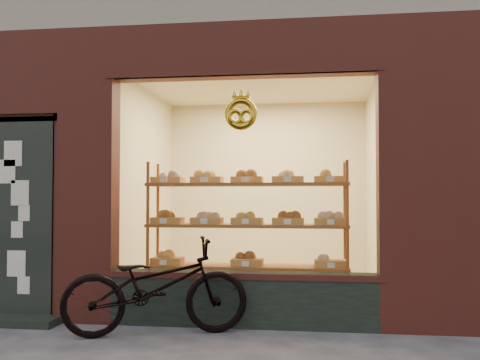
# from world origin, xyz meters

# --- Properties ---
(display_shelf) EXTENTS (2.20, 0.45, 1.70)m
(display_shelf) POSITION_xyz_m (0.45, 2.55, 0.89)
(display_shelf) COLOR brown
(display_shelf) RESTS_ON ground
(bicycle) EXTENTS (1.86, 1.13, 0.92)m
(bicycle) POSITION_xyz_m (-0.32, 1.67, 0.46)
(bicycle) COLOR black
(bicycle) RESTS_ON ground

